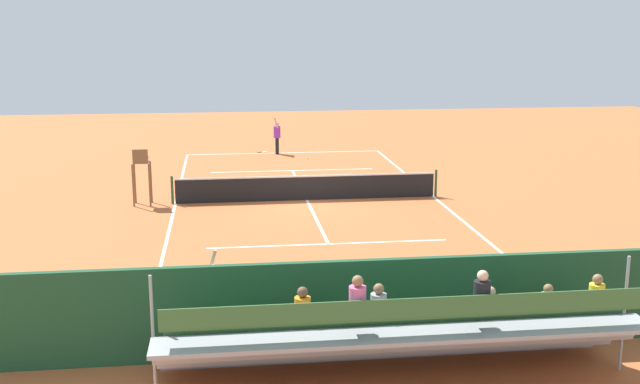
% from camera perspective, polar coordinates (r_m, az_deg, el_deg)
% --- Properties ---
extents(ground_plane, '(60.00, 60.00, 0.00)m').
position_cam_1_polar(ground_plane, '(29.66, -0.98, -0.60)').
color(ground_plane, '#BC6033').
extents(court_line_markings, '(10.10, 22.20, 0.01)m').
position_cam_1_polar(court_line_markings, '(29.70, -0.99, -0.58)').
color(court_line_markings, white).
rests_on(court_line_markings, ground).
extents(tennis_net, '(10.30, 0.10, 1.07)m').
position_cam_1_polar(tennis_net, '(29.55, -0.98, 0.35)').
color(tennis_net, black).
rests_on(tennis_net, ground).
extents(backdrop_wall, '(18.00, 0.16, 2.00)m').
position_cam_1_polar(backdrop_wall, '(16.11, 4.56, -8.38)').
color(backdrop_wall, '#1E4C2D').
rests_on(backdrop_wall, ground).
extents(bleacher_stand, '(9.06, 2.40, 2.48)m').
position_cam_1_polar(bleacher_stand, '(14.92, 5.98, -10.37)').
color(bleacher_stand, '#9EA0A5').
rests_on(bleacher_stand, ground).
extents(umpire_chair, '(0.67, 0.67, 2.14)m').
position_cam_1_polar(umpire_chair, '(29.37, -13.10, 1.56)').
color(umpire_chair, brown).
rests_on(umpire_chair, ground).
extents(courtside_bench, '(1.80, 0.40, 0.93)m').
position_cam_1_polar(courtside_bench, '(17.70, 13.39, -8.25)').
color(courtside_bench, '#33383D').
rests_on(courtside_bench, ground).
extents(equipment_bag, '(0.90, 0.36, 0.36)m').
position_cam_1_polar(equipment_bag, '(17.24, 8.28, -9.97)').
color(equipment_bag, black).
rests_on(equipment_bag, ground).
extents(tennis_player, '(0.44, 0.56, 1.93)m').
position_cam_1_polar(tennis_player, '(39.95, -3.21, 4.27)').
color(tennis_player, black).
rests_on(tennis_player, ground).
extents(tennis_racket, '(0.59, 0.38, 0.03)m').
position_cam_1_polar(tennis_racket, '(40.68, -4.17, 2.98)').
color(tennis_racket, black).
rests_on(tennis_racket, ground).
extents(tennis_ball_near, '(0.07, 0.07, 0.07)m').
position_cam_1_polar(tennis_ball_near, '(38.61, -0.89, 2.53)').
color(tennis_ball_near, '#CCDB33').
rests_on(tennis_ball_near, ground).
extents(tennis_ball_far, '(0.07, 0.07, 0.07)m').
position_cam_1_polar(tennis_ball_far, '(39.41, -1.98, 2.73)').
color(tennis_ball_far, '#CCDB33').
rests_on(tennis_ball_far, ground).
extents(line_judge, '(0.42, 0.55, 1.93)m').
position_cam_1_polar(line_judge, '(16.84, -7.84, -7.45)').
color(line_judge, '#232328').
rests_on(line_judge, ground).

